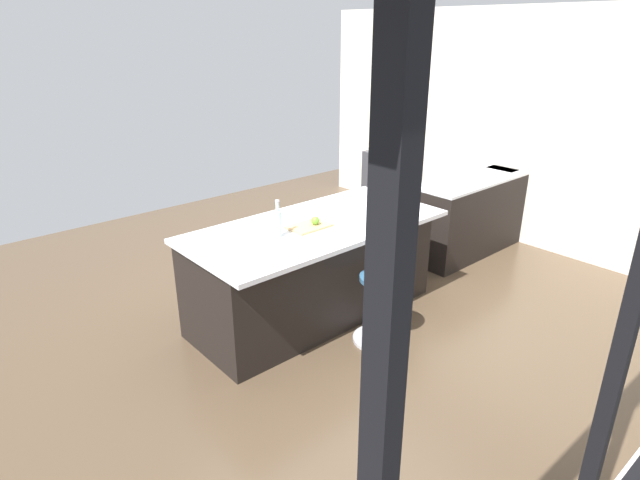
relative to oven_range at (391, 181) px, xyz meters
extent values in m
plane|color=brown|center=(2.45, 1.47, -0.43)|extent=(7.45, 7.45, 0.00)
cube|color=black|center=(3.73, 4.34, 1.00)|extent=(0.05, 0.06, 2.29)
cube|color=silver|center=(-0.35, 1.47, 0.93)|extent=(0.12, 5.73, 2.73)
cube|color=black|center=(0.00, 1.60, 0.00)|extent=(2.50, 0.60, 0.87)
cube|color=silver|center=(0.00, 1.60, 0.45)|extent=(2.50, 0.60, 0.03)
cube|color=#38383D|center=(-0.31, 1.60, 0.40)|extent=(0.44, 0.36, 0.12)
cylinder|color=#B7B7BC|center=(-0.31, 1.45, 0.60)|extent=(0.02, 0.02, 0.28)
cube|color=#38383D|center=(0.00, 0.00, 0.00)|extent=(0.60, 0.60, 0.87)
cube|color=black|center=(0.00, 0.30, -0.04)|extent=(0.44, 0.01, 0.32)
cube|color=black|center=(2.79, 1.54, 0.00)|extent=(2.25, 0.89, 0.86)
cube|color=silver|center=(2.79, 1.59, 0.45)|extent=(2.31, 1.09, 0.04)
cylinder|color=#B7B7BC|center=(2.67, 2.26, -0.42)|extent=(0.44, 0.44, 0.03)
cylinder|color=#B7B7BC|center=(2.67, 2.26, -0.14)|extent=(0.05, 0.05, 0.55)
cylinder|color=#336084|center=(2.67, 2.26, 0.16)|extent=(0.36, 0.36, 0.04)
cube|color=tan|center=(2.89, 1.61, 0.48)|extent=(0.36, 0.24, 0.02)
sphere|color=#609E2D|center=(2.84, 1.64, 0.53)|extent=(0.07, 0.07, 0.07)
cylinder|color=silver|center=(3.22, 1.61, 0.58)|extent=(0.06, 0.06, 0.22)
cylinder|color=silver|center=(3.22, 1.61, 0.73)|extent=(0.03, 0.03, 0.08)
cylinder|color=#B7B7BC|center=(3.22, 1.61, 0.78)|extent=(0.03, 0.03, 0.02)
camera|label=1|loc=(5.58, 4.82, 2.05)|focal=29.47mm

